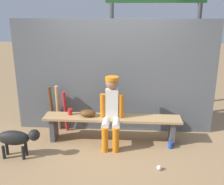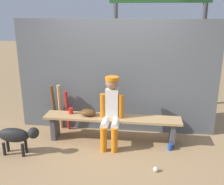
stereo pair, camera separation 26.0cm
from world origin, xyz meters
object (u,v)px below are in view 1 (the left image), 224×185
bat_wood_dark (52,108)px  player_seated (111,109)px  baseball_glove (88,113)px  cup_on_ground (170,145)px  baseball (159,168)px  bat_aluminum_red (66,112)px  bat_wood_tan (58,108)px  scoreboard (159,0)px  cup_on_bench (70,112)px  dugout_bench (112,122)px  dog (17,138)px

bat_wood_dark → player_seated: bearing=-22.4°
baseball_glove → cup_on_ground: 1.54m
baseball_glove → bat_wood_dark: 0.86m
bat_wood_dark → baseball: 2.36m
bat_aluminum_red → cup_on_ground: (1.93, -0.55, -0.35)m
bat_wood_tan → cup_on_ground: bearing=-15.3°
cup_on_ground → scoreboard: size_ratio=0.03×
baseball_glove → bat_wood_dark: bat_wood_dark is taller
baseball_glove → bat_wood_tan: 0.74m
cup_on_bench → scoreboard: bearing=39.4°
player_seated → bat_wood_dark: size_ratio=1.32×
player_seated → bat_aluminum_red: (-0.92, 0.46, -0.25)m
dugout_bench → scoreboard: size_ratio=0.69×
bat_wood_tan → cup_on_bench: bearing=-45.7°
bat_aluminum_red → bat_wood_dark: bat_wood_dark is taller
cup_on_ground → scoreboard: 2.87m
baseball_glove → player_seated: bearing=-14.5°
bat_wood_tan → scoreboard: scoreboard is taller
player_seated → baseball_glove: bearing=165.5°
cup_on_ground → cup_on_bench: (-1.78, 0.25, 0.47)m
cup_on_bench → cup_on_ground: bearing=-8.0°
cup_on_ground → cup_on_bench: 1.85m
scoreboard → dugout_bench: bearing=-121.8°
bat_wood_dark → baseball: bat_wood_dark is taller
player_seated → bat_aluminum_red: player_seated is taller
baseball → scoreboard: bearing=87.7°
bat_aluminum_red → bat_wood_dark: (-0.28, 0.03, 0.05)m
cup_on_ground → bat_aluminum_red: bearing=164.2°
player_seated → cup_on_bench: player_seated is taller
bat_wood_tan → dugout_bench: bearing=-19.1°
baseball_glove → bat_wood_tan: (-0.64, 0.37, -0.07)m
player_seated → bat_wood_dark: player_seated is taller
bat_aluminum_red → dog: 1.14m
scoreboard → dog: bearing=-138.8°
cup_on_ground → dugout_bench: bearing=168.8°
scoreboard → dog: 3.73m
dog → scoreboard: bearing=41.2°
dugout_bench → cup_on_ground: dugout_bench is taller
dugout_bench → baseball: size_ratio=32.67×
bat_wood_dark → dog: bat_wood_dark is taller
bat_aluminum_red → baseball: bat_aluminum_red is taller
dugout_bench → bat_wood_dark: (-1.20, 0.38, 0.09)m
bat_aluminum_red → bat_wood_tan: size_ratio=0.88×
bat_aluminum_red → player_seated: bearing=-26.5°
bat_wood_tan → baseball: size_ratio=12.50×
baseball_glove → bat_aluminum_red: size_ratio=0.34×
cup_on_bench → dog: cup_on_bench is taller
baseball → dog: bearing=174.5°
baseball → dog: (-2.22, 0.21, 0.30)m
baseball_glove → baseball: size_ratio=3.78×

